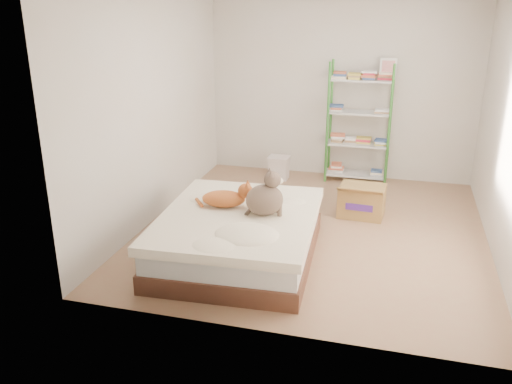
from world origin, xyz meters
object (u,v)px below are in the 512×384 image
(bed, at_px, (239,236))
(grey_cat, at_px, (265,193))
(shelf_unit, at_px, (359,122))
(orange_cat, at_px, (224,197))
(cardboard_box, at_px, (362,201))
(white_bin, at_px, (279,168))

(bed, distance_m, grey_cat, 0.54)
(grey_cat, height_order, shelf_unit, shelf_unit)
(bed, distance_m, orange_cat, 0.43)
(bed, xyz_separation_m, cardboard_box, (1.11, 1.48, -0.05))
(grey_cat, xyz_separation_m, shelf_unit, (0.67, 2.74, 0.15))
(grey_cat, bearing_deg, shelf_unit, -37.54)
(bed, xyz_separation_m, orange_cat, (-0.20, 0.15, 0.35))
(orange_cat, relative_size, shelf_unit, 0.31)
(orange_cat, xyz_separation_m, grey_cat, (0.46, -0.11, 0.12))
(orange_cat, relative_size, grey_cat, 1.17)
(bed, distance_m, shelf_unit, 3.01)
(orange_cat, bearing_deg, grey_cat, -23.10)
(shelf_unit, distance_m, cardboard_box, 1.49)
(grey_cat, xyz_separation_m, white_bin, (-0.42, 2.52, -0.54))
(orange_cat, height_order, white_bin, orange_cat)
(shelf_unit, height_order, cardboard_box, shelf_unit)
(cardboard_box, distance_m, white_bin, 1.69)
(orange_cat, relative_size, white_bin, 1.57)
(grey_cat, bearing_deg, orange_cat, 53.22)
(orange_cat, bearing_deg, bed, -46.84)
(orange_cat, distance_m, white_bin, 2.45)
(cardboard_box, relative_size, white_bin, 1.65)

